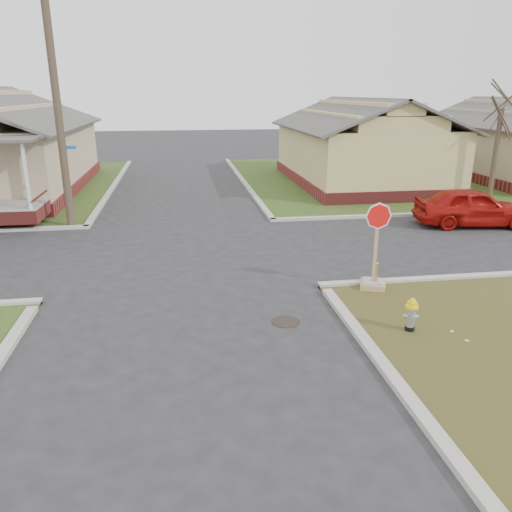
{
  "coord_description": "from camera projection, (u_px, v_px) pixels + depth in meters",
  "views": [
    {
      "loc": [
        -0.01,
        -10.49,
        4.93
      ],
      "look_at": [
        1.75,
        1.0,
        1.1
      ],
      "focal_mm": 35.0,
      "sensor_mm": 36.0,
      "label": 1
    }
  ],
  "objects": [
    {
      "name": "ground",
      "position": [
        187.0,
        319.0,
        11.39
      ],
      "size": [
        120.0,
        120.0,
        0.0
      ],
      "primitive_type": "plane",
      "color": "#252527",
      "rests_on": "ground"
    },
    {
      "name": "curbs",
      "position": [
        184.0,
        253.0,
        16.09
      ],
      "size": [
        80.0,
        40.0,
        0.12
      ],
      "primitive_type": null,
      "color": "#ADA89C",
      "rests_on": "ground"
    },
    {
      "name": "manhole",
      "position": [
        286.0,
        322.0,
        11.24
      ],
      "size": [
        0.64,
        0.64,
        0.01
      ],
      "primitive_type": "cylinder",
      "color": "black",
      "rests_on": "ground"
    },
    {
      "name": "side_house_yellow",
      "position": [
        360.0,
        144.0,
        27.64
      ],
      "size": [
        7.6,
        11.6,
        4.7
      ],
      "color": "maroon",
      "rests_on": "ground"
    },
    {
      "name": "utility_pole",
      "position": [
        57.0,
        100.0,
        17.68
      ],
      "size": [
        1.8,
        0.28,
        9.0
      ],
      "color": "#3C2D23",
      "rests_on": "ground"
    },
    {
      "name": "tree_mid_right",
      "position": [
        495.0,
        157.0,
        22.32
      ],
      "size": [
        0.22,
        0.22,
        4.2
      ],
      "primitive_type": "cylinder",
      "color": "#3C2D23",
      "rests_on": "verge_far_right"
    },
    {
      "name": "fire_hydrant",
      "position": [
        411.0,
        313.0,
        10.62
      ],
      "size": [
        0.28,
        0.28,
        0.74
      ],
      "rotation": [
        0.0,
        0.0,
        -0.33
      ],
      "color": "black",
      "rests_on": "ground"
    },
    {
      "name": "stop_sign",
      "position": [
        374.0,
        270.0,
        12.94
      ],
      "size": [
        0.65,
        0.63,
        2.28
      ],
      "rotation": [
        0.0,
        0.0,
        -0.38
      ],
      "color": "#A28057",
      "rests_on": "ground"
    },
    {
      "name": "red_sedan",
      "position": [
        473.0,
        207.0,
        19.13
      ],
      "size": [
        4.54,
        2.37,
        1.47
      ],
      "primitive_type": "imported",
      "rotation": [
        0.0,
        0.0,
        1.42
      ],
      "color": "#9E0F0B",
      "rests_on": "ground"
    }
  ]
}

